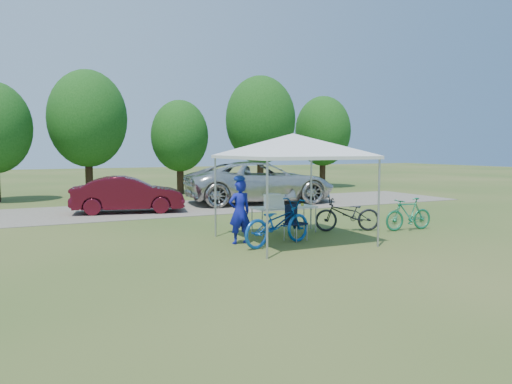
% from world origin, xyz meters
% --- Properties ---
extents(ground, '(100.00, 100.00, 0.00)m').
position_xyz_m(ground, '(0.00, 0.00, 0.00)').
color(ground, '#2D5119').
rests_on(ground, ground).
extents(gravel_strip, '(24.00, 5.00, 0.02)m').
position_xyz_m(gravel_strip, '(0.00, 8.00, 0.01)').
color(gravel_strip, gray).
rests_on(gravel_strip, ground).
extents(canopy, '(4.53, 4.53, 3.00)m').
position_xyz_m(canopy, '(0.00, 0.00, 2.65)').
color(canopy, '#A5A5AA').
rests_on(canopy, ground).
extents(treeline, '(24.89, 4.28, 6.30)m').
position_xyz_m(treeline, '(-0.29, 14.05, 3.53)').
color(treeline, '#382314').
rests_on(treeline, ground).
extents(folding_table, '(1.79, 0.74, 0.73)m').
position_xyz_m(folding_table, '(0.45, 1.24, 0.69)').
color(folding_table, white).
rests_on(folding_table, ground).
extents(folding_chair, '(0.60, 0.62, 0.92)m').
position_xyz_m(folding_chair, '(0.13, 0.18, 0.54)').
color(folding_chair, black).
rests_on(folding_chair, ground).
extents(cooler, '(0.49, 0.33, 0.35)m').
position_xyz_m(cooler, '(0.13, 1.24, 0.91)').
color(cooler, white).
rests_on(cooler, folding_table).
extents(ice_cream_cup, '(0.09, 0.09, 0.07)m').
position_xyz_m(ice_cream_cup, '(1.02, 1.19, 0.77)').
color(ice_cream_cup, gold).
rests_on(ice_cream_cup, folding_table).
extents(cyclist, '(0.59, 0.39, 1.58)m').
position_xyz_m(cyclist, '(-1.32, 0.33, 0.79)').
color(cyclist, '#121998').
rests_on(cyclist, ground).
extents(bike_blue, '(2.23, 1.28, 1.11)m').
position_xyz_m(bike_blue, '(-0.58, -0.28, 0.55)').
color(bike_blue, '#134FAC').
rests_on(bike_blue, ground).
extents(bike_green, '(1.59, 0.57, 0.94)m').
position_xyz_m(bike_green, '(3.88, 0.02, 0.47)').
color(bike_green, '#1A764D').
rests_on(bike_green, ground).
extents(bike_dark, '(1.98, 1.28, 0.98)m').
position_xyz_m(bike_dark, '(2.20, 0.67, 0.49)').
color(bike_dark, black).
rests_on(bike_dark, ground).
extents(minivan, '(6.75, 3.79, 1.78)m').
position_xyz_m(minivan, '(3.22, 8.27, 0.91)').
color(minivan, silver).
rests_on(minivan, gravel_strip).
extents(sedan, '(4.20, 2.22, 1.32)m').
position_xyz_m(sedan, '(-2.57, 7.46, 0.68)').
color(sedan, '#500D19').
rests_on(sedan, gravel_strip).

